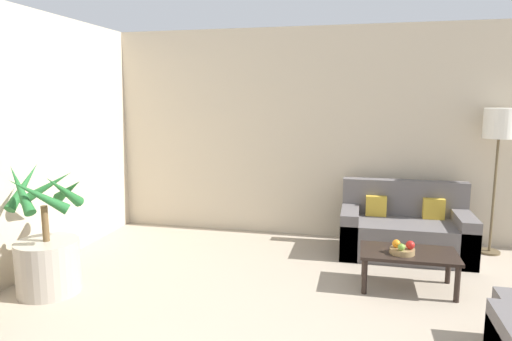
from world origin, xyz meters
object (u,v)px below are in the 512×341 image
(coffee_table, at_px, (408,257))
(fruit_bowl, at_px, (402,251))
(apple_red, at_px, (410,245))
(potted_palm, at_px, (48,254))
(apple_green, at_px, (401,247))
(orange_fruit, at_px, (396,243))
(sofa_loveseat, at_px, (404,231))
(floor_lamp, at_px, (499,130))

(coffee_table, height_order, fruit_bowl, fruit_bowl)
(fruit_bowl, xyz_separation_m, apple_red, (0.07, -0.01, 0.07))
(potted_palm, height_order, apple_red, potted_palm)
(fruit_bowl, height_order, apple_red, apple_red)
(apple_green, bearing_deg, fruit_bowl, 77.56)
(fruit_bowl, height_order, apple_green, apple_green)
(potted_palm, bearing_deg, orange_fruit, 13.90)
(potted_palm, height_order, orange_fruit, potted_palm)
(orange_fruit, bearing_deg, fruit_bowl, -15.21)
(sofa_loveseat, height_order, apple_red, sofa_loveseat)
(sofa_loveseat, xyz_separation_m, coffee_table, (-0.05, -1.01, 0.04))
(sofa_loveseat, relative_size, apple_red, 17.89)
(floor_lamp, xyz_separation_m, apple_red, (-1.04, -1.35, -1.00))
(fruit_bowl, distance_m, apple_red, 0.10)
(floor_lamp, distance_m, orange_fruit, 2.03)
(coffee_table, distance_m, fruit_bowl, 0.12)
(sofa_loveseat, relative_size, orange_fruit, 19.08)
(sofa_loveseat, xyz_separation_m, floor_lamp, (0.99, 0.27, 1.17))
(potted_palm, xyz_separation_m, apple_green, (3.21, 0.70, 0.08))
(apple_red, height_order, apple_green, apple_red)
(sofa_loveseat, distance_m, coffee_table, 1.01)
(potted_palm, relative_size, floor_lamp, 0.73)
(floor_lamp, height_order, fruit_bowl, floor_lamp)
(potted_palm, xyz_separation_m, coffee_table, (3.29, 0.84, -0.06))
(potted_palm, height_order, coffee_table, potted_palm)
(floor_lamp, distance_m, fruit_bowl, 2.04)
(coffee_table, bearing_deg, orange_fruit, -156.17)
(sofa_loveseat, height_order, coffee_table, sofa_loveseat)
(potted_palm, bearing_deg, sofa_loveseat, 28.94)
(potted_palm, height_order, fruit_bowl, potted_palm)
(sofa_loveseat, height_order, fruit_bowl, sofa_loveseat)
(fruit_bowl, bearing_deg, orange_fruit, 164.79)
(potted_palm, distance_m, apple_red, 3.38)
(coffee_table, xyz_separation_m, apple_red, (0.00, -0.08, 0.14))
(floor_lamp, bearing_deg, apple_green, -128.56)
(coffee_table, distance_m, apple_red, 0.16)
(floor_lamp, bearing_deg, potted_palm, -153.99)
(coffee_table, xyz_separation_m, apple_green, (-0.08, -0.14, 0.13))
(floor_lamp, bearing_deg, sofa_loveseat, -164.98)
(fruit_bowl, xyz_separation_m, orange_fruit, (-0.05, 0.01, 0.06))
(potted_palm, relative_size, apple_red, 15.25)
(sofa_loveseat, relative_size, coffee_table, 1.62)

